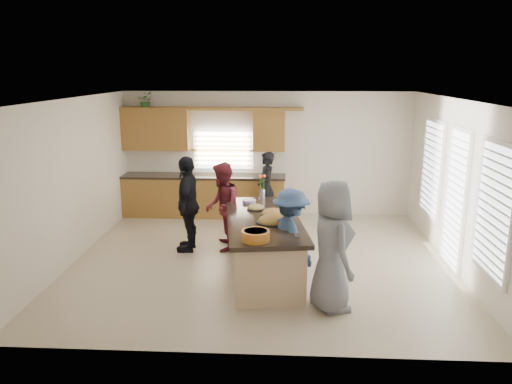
# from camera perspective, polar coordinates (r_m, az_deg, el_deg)

# --- Properties ---
(floor) EXTENTS (6.50, 6.50, 0.00)m
(floor) POSITION_cam_1_polar(r_m,az_deg,el_deg) (8.87, 0.56, -7.78)
(floor) COLOR #BBAD8B
(floor) RESTS_ON ground
(room_shell) EXTENTS (6.52, 6.02, 2.81)m
(room_shell) POSITION_cam_1_polar(r_m,az_deg,el_deg) (8.36, 0.59, 4.43)
(room_shell) COLOR silver
(room_shell) RESTS_ON ground
(back_cabinetry) EXTENTS (4.08, 0.66, 2.46)m
(back_cabinetry) POSITION_cam_1_polar(r_m,az_deg,el_deg) (11.37, -6.21, 1.79)
(back_cabinetry) COLOR olive
(back_cabinetry) RESTS_ON ground
(right_wall_glazing) EXTENTS (0.06, 4.00, 2.25)m
(right_wall_glazing) POSITION_cam_1_polar(r_m,az_deg,el_deg) (8.80, 21.97, 0.19)
(right_wall_glazing) COLOR white
(right_wall_glazing) RESTS_ON ground
(island) EXTENTS (1.50, 2.83, 0.95)m
(island) POSITION_cam_1_polar(r_m,az_deg,el_deg) (8.17, 0.82, -6.32)
(island) COLOR tan
(island) RESTS_ON ground
(platter_front) EXTENTS (0.50, 0.50, 0.20)m
(platter_front) POSITION_cam_1_polar(r_m,az_deg,el_deg) (7.75, 1.90, -3.34)
(platter_front) COLOR black
(platter_front) RESTS_ON island
(platter_mid) EXTENTS (0.41, 0.41, 0.17)m
(platter_mid) POSITION_cam_1_polar(r_m,az_deg,el_deg) (8.15, 1.94, -2.48)
(platter_mid) COLOR black
(platter_mid) RESTS_ON island
(platter_back) EXTENTS (0.31, 0.31, 0.13)m
(platter_back) POSITION_cam_1_polar(r_m,az_deg,el_deg) (8.48, -0.01, -1.83)
(platter_back) COLOR black
(platter_back) RESTS_ON island
(salad_bowl) EXTENTS (0.40, 0.40, 0.14)m
(salad_bowl) POSITION_cam_1_polar(r_m,az_deg,el_deg) (6.95, -0.04, -4.93)
(salad_bowl) COLOR orange
(salad_bowl) RESTS_ON island
(clear_cup) EXTENTS (0.07, 0.07, 0.09)m
(clear_cup) POSITION_cam_1_polar(r_m,az_deg,el_deg) (7.10, 4.73, -4.87)
(clear_cup) COLOR white
(clear_cup) RESTS_ON island
(plate_stack) EXTENTS (0.24, 0.24, 0.06)m
(plate_stack) POSITION_cam_1_polar(r_m,az_deg,el_deg) (8.90, -0.79, -1.06)
(plate_stack) COLOR #C495D9
(plate_stack) RESTS_ON island
(flower_vase) EXTENTS (0.14, 0.14, 0.44)m
(flower_vase) POSITION_cam_1_polar(r_m,az_deg,el_deg) (9.16, 0.70, 0.75)
(flower_vase) COLOR silver
(flower_vase) RESTS_ON island
(potted_plant) EXTENTS (0.38, 0.34, 0.38)m
(potted_plant) POSITION_cam_1_polar(r_m,az_deg,el_deg) (11.50, -12.50, 10.14)
(potted_plant) COLOR #346E2C
(potted_plant) RESTS_ON back_cabinetry
(woman_left_back) EXTENTS (0.48, 0.64, 1.57)m
(woman_left_back) POSITION_cam_1_polar(r_m,az_deg,el_deg) (10.73, 1.19, 0.45)
(woman_left_back) COLOR black
(woman_left_back) RESTS_ON ground
(woman_left_mid) EXTENTS (0.69, 0.85, 1.64)m
(woman_left_mid) POSITION_cam_1_polar(r_m,az_deg,el_deg) (9.17, -3.87, -1.70)
(woman_left_mid) COLOR maroon
(woman_left_mid) RESTS_ON ground
(woman_left_front) EXTENTS (0.44, 1.04, 1.77)m
(woman_left_front) POSITION_cam_1_polar(r_m,az_deg,el_deg) (9.18, -7.77, -1.34)
(woman_left_front) COLOR black
(woman_left_front) RESTS_ON ground
(woman_right_back) EXTENTS (1.00, 1.15, 1.55)m
(woman_right_back) POSITION_cam_1_polar(r_m,az_deg,el_deg) (7.61, 3.98, -5.32)
(woman_right_back) COLOR #334A6F
(woman_right_back) RESTS_ON ground
(woman_right_front) EXTENTS (0.82, 1.03, 1.84)m
(woman_right_front) POSITION_cam_1_polar(r_m,az_deg,el_deg) (6.93, 8.67, -6.14)
(woman_right_front) COLOR slate
(woman_right_front) RESTS_ON ground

